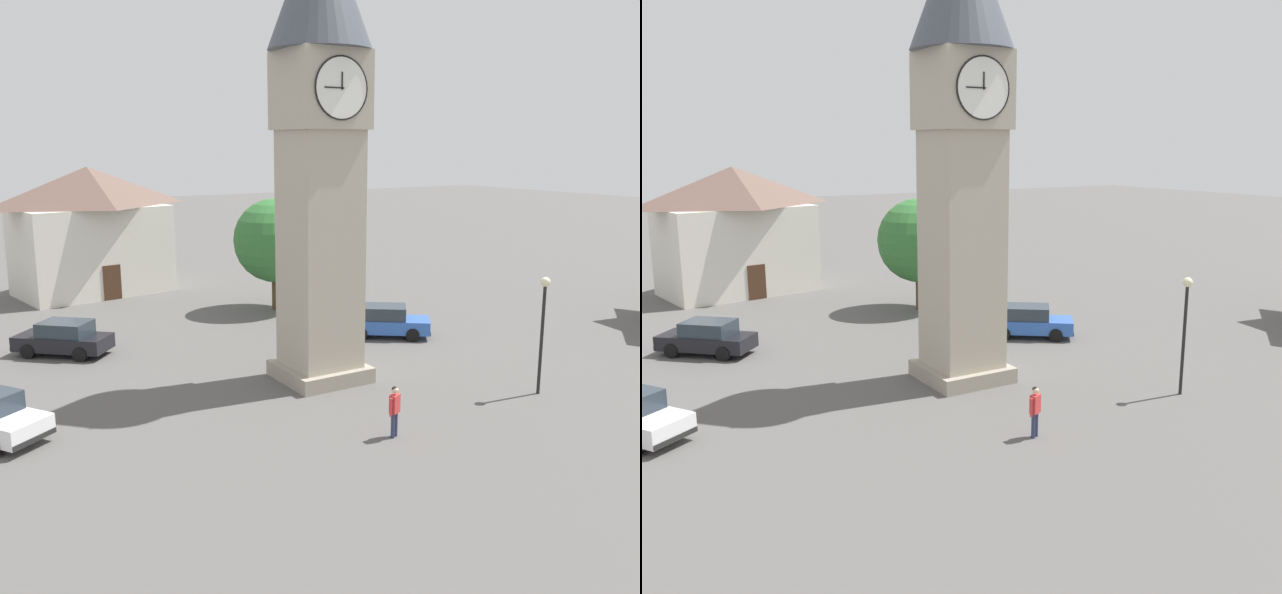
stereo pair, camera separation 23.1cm
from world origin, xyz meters
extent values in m
plane|color=#565451|center=(0.00, 0.00, 0.00)|extent=(200.00, 200.00, 0.00)
cube|color=gray|center=(0.00, 0.00, 0.30)|extent=(3.18, 3.18, 0.60)
cube|color=#ADA38E|center=(0.00, 0.00, 5.13)|extent=(2.54, 2.54, 9.06)
cube|color=#ADA38E|center=(0.00, 0.00, 11.06)|extent=(2.85, 2.85, 2.80)
cylinder|color=white|center=(0.00, 1.45, 11.06)|extent=(2.14, 0.04, 2.14)
torus|color=black|center=(0.00, 1.46, 11.06)|extent=(2.20, 0.06, 2.20)
cube|color=black|center=(0.00, 1.49, 11.29)|extent=(0.05, 0.02, 0.60)
cube|color=black|center=(0.32, 1.49, 11.06)|extent=(0.81, 0.02, 0.04)
cylinder|color=white|center=(0.00, -1.45, 11.06)|extent=(2.14, 0.04, 2.14)
torus|color=black|center=(0.00, -1.46, 11.06)|extent=(2.20, 0.06, 2.20)
cube|color=#2D5BB7|center=(-6.02, -3.69, 0.59)|extent=(4.31, 3.81, 0.64)
cube|color=#28333D|center=(-5.90, -3.78, 1.21)|extent=(2.62, 2.50, 0.64)
cylinder|color=black|center=(-7.48, -3.60, 0.32)|extent=(0.64, 0.56, 0.64)
cylinder|color=black|center=(-6.53, -2.32, 0.32)|extent=(0.64, 0.56, 0.64)
cylinder|color=black|center=(-5.51, -5.07, 0.32)|extent=(0.64, 0.56, 0.64)
cylinder|color=black|center=(-4.55, -3.78, 0.32)|extent=(0.64, 0.56, 0.64)
cube|color=black|center=(-7.64, -2.49, 0.37)|extent=(1.09, 1.41, 0.16)
cylinder|color=black|center=(10.71, 0.17, 0.32)|extent=(0.54, 0.66, 0.64)
cube|color=black|center=(10.94, 1.27, 0.37)|extent=(1.46, 1.02, 0.16)
cube|color=black|center=(8.05, -8.65, 0.59)|extent=(4.20, 3.99, 0.64)
cube|color=#28333D|center=(7.94, -8.55, 1.21)|extent=(2.61, 2.56, 0.64)
cylinder|color=black|center=(9.50, -8.86, 0.32)|extent=(0.63, 0.59, 0.64)
cylinder|color=black|center=(8.45, -10.06, 0.32)|extent=(0.63, 0.59, 0.64)
cylinder|color=black|center=(7.66, -7.23, 0.32)|extent=(0.63, 0.59, 0.64)
cylinder|color=black|center=(6.60, -8.43, 0.32)|extent=(0.63, 0.59, 0.64)
cube|color=black|center=(9.57, -9.98, 0.37)|extent=(1.19, 1.33, 0.16)
cylinder|color=#2D3351|center=(0.87, 6.10, 0.41)|extent=(0.13, 0.13, 0.82)
cylinder|color=#2D3351|center=(1.04, 6.17, 0.41)|extent=(0.13, 0.13, 0.82)
cube|color=#D13838|center=(0.95, 6.14, 1.12)|extent=(0.42, 0.35, 0.60)
cylinder|color=#D13838|center=(0.74, 6.04, 1.07)|extent=(0.09, 0.09, 0.60)
cylinder|color=#D13838|center=(1.17, 6.23, 1.07)|extent=(0.09, 0.09, 0.60)
sphere|color=beige|center=(0.95, 6.14, 1.57)|extent=(0.22, 0.22, 0.22)
sphere|color=black|center=(0.96, 6.13, 1.59)|extent=(0.20, 0.20, 0.20)
cylinder|color=brown|center=(-4.12, -11.61, 1.15)|extent=(0.44, 0.44, 2.30)
sphere|color=#337033|center=(-4.12, -11.61, 3.93)|extent=(4.65, 4.65, 4.65)
cube|color=silver|center=(3.53, -21.57, 2.71)|extent=(9.46, 6.70, 5.42)
pyramid|color=brown|center=(3.53, -21.57, 6.62)|extent=(9.93, 7.03, 2.41)
cube|color=#422819|center=(3.09, -18.91, 1.05)|extent=(1.10, 0.26, 2.10)
cylinder|color=black|center=(-6.09, 5.72, 2.04)|extent=(0.12, 0.12, 4.08)
sphere|color=beige|center=(-6.09, 5.72, 4.26)|extent=(0.36, 0.36, 0.36)
camera|label=1|loc=(13.84, 22.84, 9.12)|focal=39.47mm
camera|label=2|loc=(13.64, 22.96, 9.12)|focal=39.47mm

